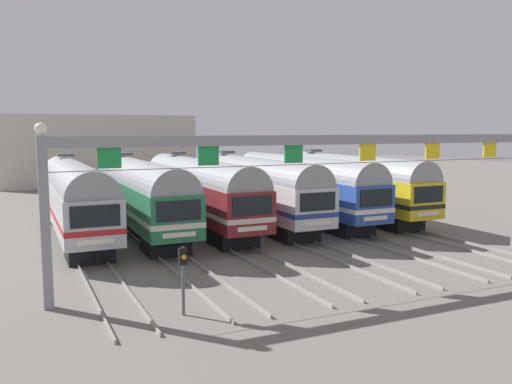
{
  "coord_description": "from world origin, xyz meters",
  "views": [
    {
      "loc": [
        -13.42,
        -34.34,
        6.71
      ],
      "look_at": [
        1.9,
        -0.94,
        2.38
      ],
      "focal_mm": 37.21,
      "sensor_mm": 36.0,
      "label": 1
    }
  ],
  "objects_px": {
    "commuter_train_stainless": "(75,195)",
    "commuter_train_maroon": "(198,189)",
    "commuter_train_blue": "(301,184)",
    "catenary_gantry": "(332,159)",
    "commuter_train_green": "(139,192)",
    "commuter_train_yellow": "(346,182)",
    "commuter_train_silver": "(252,186)",
    "yard_signal_mast": "(183,267)"
  },
  "relations": [
    {
      "from": "commuter_train_blue",
      "to": "commuter_train_maroon",
      "type": "bearing_deg",
      "value": 179.97
    },
    {
      "from": "commuter_train_silver",
      "to": "catenary_gantry",
      "type": "distance_m",
      "value": 13.9
    },
    {
      "from": "commuter_train_green",
      "to": "yard_signal_mast",
      "type": "xyz_separation_m",
      "value": [
        -2.01,
        -16.31,
        -0.9
      ]
    },
    {
      "from": "commuter_train_silver",
      "to": "commuter_train_yellow",
      "type": "bearing_deg",
      "value": 0.0
    },
    {
      "from": "commuter_train_maroon",
      "to": "commuter_train_yellow",
      "type": "distance_m",
      "value": 12.07
    },
    {
      "from": "commuter_train_maroon",
      "to": "commuter_train_silver",
      "type": "bearing_deg",
      "value": 0.0
    },
    {
      "from": "commuter_train_silver",
      "to": "commuter_train_green",
      "type": "bearing_deg",
      "value": 180.0
    },
    {
      "from": "commuter_train_stainless",
      "to": "commuter_train_silver",
      "type": "xyz_separation_m",
      "value": [
        12.07,
        0.0,
        0.0
      ]
    },
    {
      "from": "commuter_train_stainless",
      "to": "yard_signal_mast",
      "type": "height_order",
      "value": "commuter_train_stainless"
    },
    {
      "from": "commuter_train_silver",
      "to": "yard_signal_mast",
      "type": "relative_size",
      "value": 7.11
    },
    {
      "from": "commuter_train_maroon",
      "to": "commuter_train_blue",
      "type": "bearing_deg",
      "value": -0.03
    },
    {
      "from": "catenary_gantry",
      "to": "commuter_train_blue",
      "type": "bearing_deg",
      "value": 65.9
    },
    {
      "from": "commuter_train_silver",
      "to": "catenary_gantry",
      "type": "xyz_separation_m",
      "value": [
        -2.01,
        -13.5,
        2.65
      ]
    },
    {
      "from": "catenary_gantry",
      "to": "commuter_train_maroon",
      "type": "bearing_deg",
      "value": 98.48
    },
    {
      "from": "commuter_train_stainless",
      "to": "commuter_train_green",
      "type": "height_order",
      "value": "same"
    },
    {
      "from": "commuter_train_maroon",
      "to": "commuter_train_silver",
      "type": "height_order",
      "value": "same"
    },
    {
      "from": "commuter_train_maroon",
      "to": "commuter_train_yellow",
      "type": "height_order",
      "value": "same"
    },
    {
      "from": "commuter_train_silver",
      "to": "commuter_train_stainless",
      "type": "bearing_deg",
      "value": 180.0
    },
    {
      "from": "commuter_train_green",
      "to": "commuter_train_silver",
      "type": "bearing_deg",
      "value": 0.0
    },
    {
      "from": "catenary_gantry",
      "to": "yard_signal_mast",
      "type": "relative_size",
      "value": 9.98
    },
    {
      "from": "commuter_train_maroon",
      "to": "yard_signal_mast",
      "type": "xyz_separation_m",
      "value": [
        -6.04,
        -16.31,
        -0.9
      ]
    },
    {
      "from": "commuter_train_silver",
      "to": "catenary_gantry",
      "type": "height_order",
      "value": "catenary_gantry"
    },
    {
      "from": "commuter_train_yellow",
      "to": "yard_signal_mast",
      "type": "distance_m",
      "value": 24.38
    },
    {
      "from": "commuter_train_stainless",
      "to": "commuter_train_silver",
      "type": "height_order",
      "value": "same"
    },
    {
      "from": "yard_signal_mast",
      "to": "commuter_train_yellow",
      "type": "bearing_deg",
      "value": 42.0
    },
    {
      "from": "commuter_train_blue",
      "to": "catenary_gantry",
      "type": "xyz_separation_m",
      "value": [
        -6.04,
        -13.49,
        2.66
      ]
    },
    {
      "from": "catenary_gantry",
      "to": "commuter_train_silver",
      "type": "bearing_deg",
      "value": 81.52
    },
    {
      "from": "commuter_train_green",
      "to": "commuter_train_yellow",
      "type": "distance_m",
      "value": 16.1
    },
    {
      "from": "commuter_train_stainless",
      "to": "catenary_gantry",
      "type": "distance_m",
      "value": 17.04
    },
    {
      "from": "commuter_train_blue",
      "to": "commuter_train_yellow",
      "type": "bearing_deg",
      "value": 0.06
    },
    {
      "from": "commuter_train_stainless",
      "to": "commuter_train_maroon",
      "type": "xyz_separation_m",
      "value": [
        8.05,
        0.0,
        0.0
      ]
    },
    {
      "from": "commuter_train_maroon",
      "to": "catenary_gantry",
      "type": "distance_m",
      "value": 13.9
    },
    {
      "from": "commuter_train_yellow",
      "to": "commuter_train_maroon",
      "type": "bearing_deg",
      "value": 180.0
    },
    {
      "from": "commuter_train_stainless",
      "to": "commuter_train_green",
      "type": "relative_size",
      "value": 1.0
    },
    {
      "from": "yard_signal_mast",
      "to": "commuter_train_silver",
      "type": "bearing_deg",
      "value": 58.33
    },
    {
      "from": "commuter_train_stainless",
      "to": "catenary_gantry",
      "type": "bearing_deg",
      "value": -53.31
    },
    {
      "from": "catenary_gantry",
      "to": "yard_signal_mast",
      "type": "height_order",
      "value": "catenary_gantry"
    },
    {
      "from": "catenary_gantry",
      "to": "yard_signal_mast",
      "type": "bearing_deg",
      "value": -160.77
    },
    {
      "from": "commuter_train_maroon",
      "to": "commuter_train_silver",
      "type": "xyz_separation_m",
      "value": [
        4.02,
        0.0,
        0.0
      ]
    },
    {
      "from": "commuter_train_stainless",
      "to": "yard_signal_mast",
      "type": "distance_m",
      "value": 16.45
    },
    {
      "from": "commuter_train_stainless",
      "to": "commuter_train_blue",
      "type": "distance_m",
      "value": 16.1
    },
    {
      "from": "commuter_train_blue",
      "to": "commuter_train_yellow",
      "type": "height_order",
      "value": "commuter_train_yellow"
    }
  ]
}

